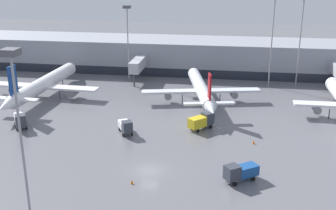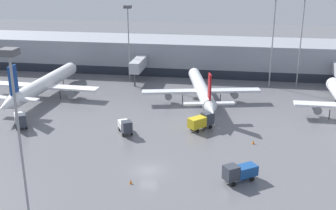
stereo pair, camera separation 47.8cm
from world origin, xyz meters
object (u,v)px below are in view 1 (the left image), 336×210
object	(u,v)px
service_truck_2	(240,171)
apron_light_mast_2	(274,18)
parked_jet_3	(201,89)
apron_light_mast_1	(127,22)
apron_light_mast_4	(15,90)
service_truck_1	(20,119)
service_truck_3	(126,126)
service_truck_0	(202,121)
traffic_cone_0	(254,142)
apron_light_mast_3	(302,17)
traffic_cone_2	(132,182)
parked_jet_2	(43,84)

from	to	relation	value
service_truck_2	apron_light_mast_2	bearing A→B (deg)	-134.56
parked_jet_3	apron_light_mast_1	bearing A→B (deg)	38.74
apron_light_mast_4	parked_jet_3	bearing A→B (deg)	69.24
service_truck_2	apron_light_mast_1	distance (m)	60.45
service_truck_1	service_truck_3	size ratio (longest dim) A/B	1.11
service_truck_0	parked_jet_3	bearing A→B (deg)	48.91
service_truck_2	service_truck_3	distance (m)	25.43
service_truck_3	service_truck_0	bearing A→B (deg)	78.65
service_truck_0	traffic_cone_0	distance (m)	10.98
service_truck_1	apron_light_mast_1	bearing A→B (deg)	129.06
service_truck_1	apron_light_mast_3	xyz separation A→B (m)	(55.83, 37.04, 15.62)
apron_light_mast_2	apron_light_mast_4	distance (m)	71.37
traffic_cone_2	service_truck_0	bearing A→B (deg)	69.49
service_truck_1	apron_light_mast_3	world-z (taller)	apron_light_mast_3
apron_light_mast_1	apron_light_mast_3	world-z (taller)	apron_light_mast_3
service_truck_0	traffic_cone_2	bearing A→B (deg)	-156.42
parked_jet_3	service_truck_0	world-z (taller)	parked_jet_3
service_truck_2	service_truck_1	bearing A→B (deg)	-55.65
service_truck_1	apron_light_mast_1	world-z (taller)	apron_light_mast_1
service_truck_1	service_truck_2	world-z (taller)	service_truck_1
traffic_cone_2	apron_light_mast_1	distance (m)	58.06
service_truck_3	traffic_cone_0	world-z (taller)	service_truck_3
apron_light_mast_1	service_truck_2	bearing A→B (deg)	-60.61
parked_jet_2	traffic_cone_0	distance (m)	51.31
parked_jet_3	service_truck_3	bearing A→B (deg)	135.85
service_truck_0	apron_light_mast_2	world-z (taller)	apron_light_mast_2
service_truck_1	traffic_cone_2	bearing A→B (deg)	23.24
apron_light_mast_1	apron_light_mast_4	world-z (taller)	apron_light_mast_4
service_truck_1	apron_light_mast_2	bearing A→B (deg)	93.86
parked_jet_3	apron_light_mast_2	bearing A→B (deg)	-58.18
service_truck_2	traffic_cone_2	world-z (taller)	service_truck_2
parked_jet_3	traffic_cone_2	bearing A→B (deg)	157.14
traffic_cone_0	service_truck_0	bearing A→B (deg)	150.71
apron_light_mast_3	traffic_cone_2	bearing A→B (deg)	-118.49
traffic_cone_0	apron_light_mast_1	xyz separation A→B (m)	(-31.38, 37.64, 14.92)
traffic_cone_0	apron_light_mast_1	distance (m)	51.23
parked_jet_3	service_truck_3	distance (m)	23.52
traffic_cone_2	apron_light_mast_4	bearing A→B (deg)	-139.69
apron_light_mast_2	apron_light_mast_3	bearing A→B (deg)	11.74
service_truck_3	apron_light_mast_4	world-z (taller)	apron_light_mast_4
traffic_cone_0	apron_light_mast_1	world-z (taller)	apron_light_mast_1
service_truck_0	service_truck_1	world-z (taller)	service_truck_0
parked_jet_3	service_truck_0	size ratio (longest dim) A/B	6.51
apron_light_mast_3	apron_light_mast_4	xyz separation A→B (m)	(-40.78, -64.24, -0.88)
apron_light_mast_3	apron_light_mast_2	bearing A→B (deg)	-168.26
parked_jet_2	apron_light_mast_1	world-z (taller)	apron_light_mast_1
service_truck_2	service_truck_3	size ratio (longest dim) A/B	1.09
traffic_cone_2	parked_jet_3	bearing A→B (deg)	79.62
service_truck_2	apron_light_mast_3	world-z (taller)	apron_light_mast_3
parked_jet_2	apron_light_mast_2	world-z (taller)	apron_light_mast_2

